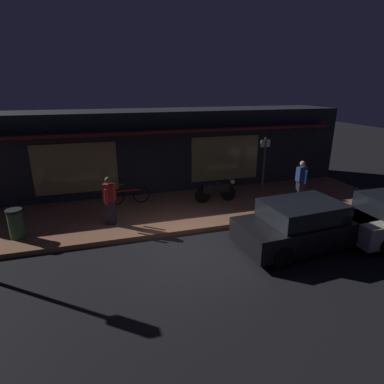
# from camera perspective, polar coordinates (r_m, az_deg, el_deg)

# --- Properties ---
(ground_plane) EXTENTS (60.00, 60.00, 0.00)m
(ground_plane) POSITION_cam_1_polar(r_m,az_deg,el_deg) (9.39, -0.62, -10.50)
(ground_plane) COLOR black
(sidewalk_slab) EXTENTS (18.00, 4.00, 0.15)m
(sidewalk_slab) POSITION_cam_1_polar(r_m,az_deg,el_deg) (11.99, -4.67, -3.46)
(sidewalk_slab) COLOR brown
(sidewalk_slab) RESTS_ON ground_plane
(storefront_building) EXTENTS (18.00, 3.30, 3.60)m
(storefront_building) POSITION_cam_1_polar(r_m,az_deg,el_deg) (14.71, -7.73, 7.62)
(storefront_building) COLOR black
(storefront_building) RESTS_ON ground_plane
(motorcycle) EXTENTS (1.70, 0.55, 0.97)m
(motorcycle) POSITION_cam_1_polar(r_m,az_deg,el_deg) (12.60, 4.47, 0.42)
(motorcycle) COLOR black
(motorcycle) RESTS_ON sidewalk_slab
(bicycle_parked) EXTENTS (1.66, 0.42, 0.91)m
(bicycle_parked) POSITION_cam_1_polar(r_m,az_deg,el_deg) (12.61, -11.50, -0.56)
(bicycle_parked) COLOR black
(bicycle_parked) RESTS_ON sidewalk_slab
(person_photographer) EXTENTS (0.44, 0.59, 1.67)m
(person_photographer) POSITION_cam_1_polar(r_m,az_deg,el_deg) (10.67, -14.78, -1.40)
(person_photographer) COLOR #28232D
(person_photographer) RESTS_ON sidewalk_slab
(person_bystander) EXTENTS (0.40, 0.62, 1.67)m
(person_bystander) POSITION_cam_1_polar(r_m,az_deg,el_deg) (13.22, 19.25, 2.02)
(person_bystander) COLOR #28232D
(person_bystander) RESTS_ON sidewalk_slab
(sign_post) EXTENTS (0.44, 0.09, 2.40)m
(sign_post) POSITION_cam_1_polar(r_m,az_deg,el_deg) (13.88, 13.02, 5.41)
(sign_post) COLOR #47474C
(sign_post) RESTS_ON sidewalk_slab
(trash_bin) EXTENTS (0.48, 0.48, 0.93)m
(trash_bin) POSITION_cam_1_polar(r_m,az_deg,el_deg) (10.96, -29.45, -5.04)
(trash_bin) COLOR #2D4C33
(trash_bin) RESTS_ON sidewalk_slab
(parked_car_near) EXTENTS (4.21, 2.03, 1.42)m
(parked_car_near) POSITION_cam_1_polar(r_m,az_deg,el_deg) (9.87, 19.67, -5.59)
(parked_car_near) COLOR black
(parked_car_near) RESTS_ON ground_plane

